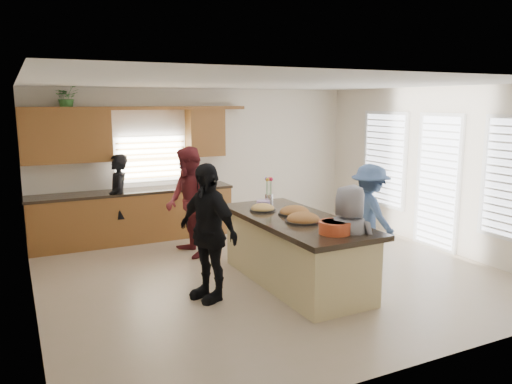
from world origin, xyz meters
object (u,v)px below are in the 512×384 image
woman_left_front (207,232)px  woman_right_front (348,246)px  woman_right_back (370,215)px  salad_bowl (335,227)px  woman_left_back (119,200)px  island (295,252)px  woman_left_mid (189,202)px

woman_left_front → woman_right_front: size_ratio=1.16×
woman_right_back → woman_right_front: 1.70m
woman_right_back → woman_right_front: woman_right_back is taller
salad_bowl → woman_left_back: (-1.82, 4.05, -0.22)m
island → salad_bowl: salad_bowl is taller
island → woman_left_back: 3.63m
island → woman_left_mid: bearing=115.8°
woman_left_mid → woman_right_back: 2.91m
salad_bowl → woman_left_mid: size_ratio=0.22×
salad_bowl → woman_left_back: 4.45m
island → woman_left_front: 1.38m
island → woman_left_mid: woman_left_mid is taller
woman_left_mid → woman_left_front: (-0.38, -1.85, -0.02)m
salad_bowl → woman_right_front: 0.34m
island → woman_right_front: 1.02m
salad_bowl → woman_left_mid: woman_left_mid is taller
salad_bowl → woman_left_back: woman_left_back is taller
woman_right_front → woman_right_back: bearing=-84.4°
salad_bowl → woman_left_front: size_ratio=0.22×
woman_right_front → woman_left_front: bearing=20.9°
woman_left_back → woman_right_back: (3.28, -2.92, -0.02)m
woman_left_mid → woman_left_front: bearing=-14.5°
island → salad_bowl: 1.11m
woman_right_back → woman_right_front: size_ratio=1.04×
salad_bowl → woman_left_mid: bearing=108.2°
woman_right_back → island: bearing=96.2°
island → woman_left_front: size_ratio=1.51×
woman_right_back → woman_right_front: (-1.25, -1.14, -0.03)m
woman_left_back → woman_right_front: woman_left_back is taller
woman_left_back → woman_left_mid: bearing=44.0°
woman_left_back → woman_right_back: bearing=56.7°
woman_right_back → woman_left_front: bearing=92.4°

